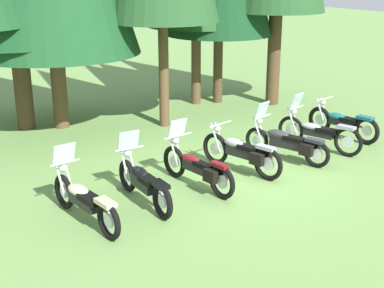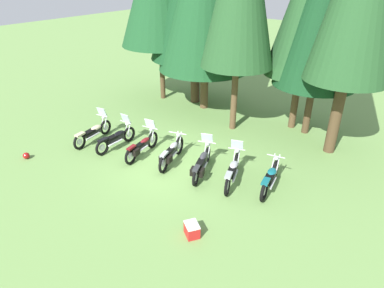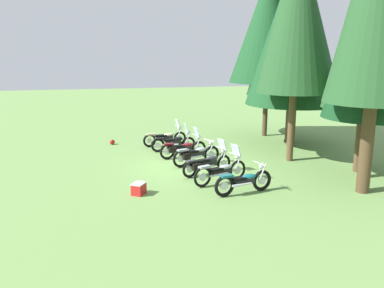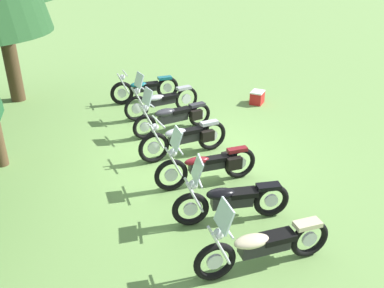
{
  "view_description": "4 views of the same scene",
  "coord_description": "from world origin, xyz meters",
  "px_view_note": "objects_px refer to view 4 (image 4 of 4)",
  "views": [
    {
      "loc": [
        -6.83,
        -9.26,
        4.48
      ],
      "look_at": [
        -1.18,
        0.35,
        0.8
      ],
      "focal_mm": 50.21,
      "sensor_mm": 36.0,
      "label": 1
    },
    {
      "loc": [
        7.64,
        -8.67,
        6.97
      ],
      "look_at": [
        0.65,
        0.58,
        0.85
      ],
      "focal_mm": 31.79,
      "sensor_mm": 36.0,
      "label": 2
    },
    {
      "loc": [
        16.13,
        -3.96,
        4.68
      ],
      "look_at": [
        -0.55,
        0.06,
        0.81
      ],
      "focal_mm": 37.64,
      "sensor_mm": 36.0,
      "label": 3
    },
    {
      "loc": [
        -8.84,
        1.4,
        4.74
      ],
      "look_at": [
        -0.79,
        0.06,
        0.69
      ],
      "focal_mm": 39.01,
      "sensor_mm": 36.0,
      "label": 4
    }
  ],
  "objects_px": {
    "motorcycle_3": "(185,138)",
    "motorcycle_4": "(174,116)",
    "motorcycle_1": "(230,199)",
    "motorcycle_0": "(263,245)",
    "picnic_cooler": "(257,97)",
    "motorcycle_6": "(145,88)",
    "motorcycle_2": "(208,165)",
    "motorcycle_5": "(161,100)"
  },
  "relations": [
    {
      "from": "motorcycle_3",
      "to": "motorcycle_4",
      "type": "xyz_separation_m",
      "value": [
        1.4,
        0.1,
        -0.01
      ]
    },
    {
      "from": "motorcycle_1",
      "to": "motorcycle_3",
      "type": "height_order",
      "value": "motorcycle_1"
    },
    {
      "from": "motorcycle_0",
      "to": "picnic_cooler",
      "type": "bearing_deg",
      "value": -116.13
    },
    {
      "from": "motorcycle_3",
      "to": "motorcycle_6",
      "type": "bearing_deg",
      "value": -95.87
    },
    {
      "from": "motorcycle_2",
      "to": "motorcycle_5",
      "type": "bearing_deg",
      "value": -91.14
    },
    {
      "from": "motorcycle_6",
      "to": "picnic_cooler",
      "type": "height_order",
      "value": "motorcycle_6"
    },
    {
      "from": "motorcycle_0",
      "to": "motorcycle_3",
      "type": "height_order",
      "value": "motorcycle_0"
    },
    {
      "from": "motorcycle_2",
      "to": "motorcycle_1",
      "type": "bearing_deg",
      "value": 86.44
    },
    {
      "from": "motorcycle_3",
      "to": "motorcycle_6",
      "type": "relative_size",
      "value": 1.0
    },
    {
      "from": "picnic_cooler",
      "to": "motorcycle_3",
      "type": "bearing_deg",
      "value": 138.24
    },
    {
      "from": "motorcycle_6",
      "to": "motorcycle_2",
      "type": "bearing_deg",
      "value": 89.64
    },
    {
      "from": "motorcycle_2",
      "to": "picnic_cooler",
      "type": "bearing_deg",
      "value": -128.99
    },
    {
      "from": "motorcycle_0",
      "to": "motorcycle_6",
      "type": "relative_size",
      "value": 1.05
    },
    {
      "from": "motorcycle_3",
      "to": "motorcycle_4",
      "type": "relative_size",
      "value": 1.0
    },
    {
      "from": "motorcycle_0",
      "to": "motorcycle_1",
      "type": "xyz_separation_m",
      "value": [
        1.29,
        0.2,
        0.0
      ]
    },
    {
      "from": "motorcycle_3",
      "to": "motorcycle_4",
      "type": "height_order",
      "value": "motorcycle_4"
    },
    {
      "from": "motorcycle_2",
      "to": "motorcycle_4",
      "type": "relative_size",
      "value": 1.02
    },
    {
      "from": "motorcycle_1",
      "to": "motorcycle_2",
      "type": "bearing_deg",
      "value": -84.86
    },
    {
      "from": "motorcycle_2",
      "to": "motorcycle_4",
      "type": "xyz_separation_m",
      "value": [
        2.74,
        0.38,
        0.0
      ]
    },
    {
      "from": "motorcycle_0",
      "to": "motorcycle_1",
      "type": "bearing_deg",
      "value": -90.59
    },
    {
      "from": "motorcycle_2",
      "to": "motorcycle_3",
      "type": "relative_size",
      "value": 1.02
    },
    {
      "from": "motorcycle_4",
      "to": "motorcycle_6",
      "type": "xyz_separation_m",
      "value": [
        2.47,
        0.62,
        -0.02
      ]
    },
    {
      "from": "motorcycle_3",
      "to": "motorcycle_6",
      "type": "distance_m",
      "value": 3.93
    },
    {
      "from": "motorcycle_2",
      "to": "motorcycle_6",
      "type": "height_order",
      "value": "motorcycle_2"
    },
    {
      "from": "motorcycle_2",
      "to": "motorcycle_3",
      "type": "xyz_separation_m",
      "value": [
        1.34,
        0.28,
        0.01
      ]
    },
    {
      "from": "motorcycle_3",
      "to": "motorcycle_5",
      "type": "bearing_deg",
      "value": -99.41
    },
    {
      "from": "motorcycle_0",
      "to": "motorcycle_2",
      "type": "xyz_separation_m",
      "value": [
        2.63,
        0.34,
        0.0
      ]
    },
    {
      "from": "motorcycle_5",
      "to": "picnic_cooler",
      "type": "relative_size",
      "value": 3.77
    },
    {
      "from": "motorcycle_3",
      "to": "motorcycle_5",
      "type": "distance_m",
      "value": 2.62
    },
    {
      "from": "motorcycle_4",
      "to": "picnic_cooler",
      "type": "xyz_separation_m",
      "value": [
        1.71,
        -2.87,
        -0.26
      ]
    },
    {
      "from": "motorcycle_0",
      "to": "motorcycle_2",
      "type": "bearing_deg",
      "value": -91.84
    },
    {
      "from": "motorcycle_0",
      "to": "motorcycle_4",
      "type": "distance_m",
      "value": 5.43
    },
    {
      "from": "motorcycle_2",
      "to": "picnic_cooler",
      "type": "height_order",
      "value": "motorcycle_2"
    },
    {
      "from": "motorcycle_2",
      "to": "motorcycle_0",
      "type": "bearing_deg",
      "value": 87.64
    },
    {
      "from": "motorcycle_4",
      "to": "motorcycle_5",
      "type": "bearing_deg",
      "value": -99.85
    },
    {
      "from": "motorcycle_5",
      "to": "picnic_cooler",
      "type": "distance_m",
      "value": 3.15
    },
    {
      "from": "motorcycle_5",
      "to": "motorcycle_0",
      "type": "bearing_deg",
      "value": 78.43
    },
    {
      "from": "motorcycle_3",
      "to": "picnic_cooler",
      "type": "height_order",
      "value": "motorcycle_3"
    },
    {
      "from": "motorcycle_5",
      "to": "motorcycle_3",
      "type": "bearing_deg",
      "value": 77.24
    },
    {
      "from": "motorcycle_3",
      "to": "motorcycle_6",
      "type": "xyz_separation_m",
      "value": [
        3.87,
        0.71,
        -0.02
      ]
    },
    {
      "from": "motorcycle_2",
      "to": "motorcycle_3",
      "type": "distance_m",
      "value": 1.37
    },
    {
      "from": "motorcycle_0",
      "to": "picnic_cooler",
      "type": "height_order",
      "value": "motorcycle_0"
    }
  ]
}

